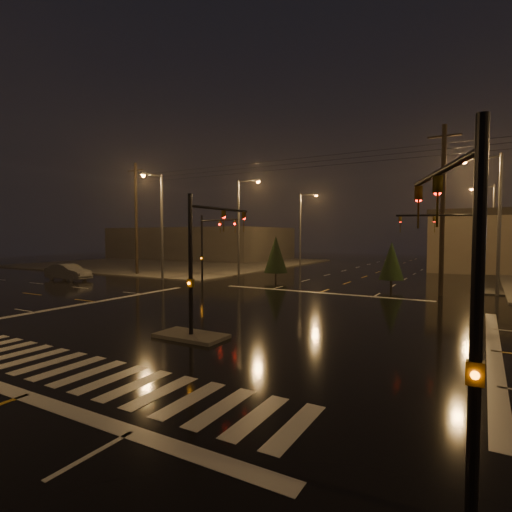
# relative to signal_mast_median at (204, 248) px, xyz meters

# --- Properties ---
(ground) EXTENTS (140.00, 140.00, 0.00)m
(ground) POSITION_rel_signal_mast_median_xyz_m (-0.00, 3.07, -3.75)
(ground) COLOR black
(ground) RESTS_ON ground
(sidewalk_nw) EXTENTS (36.00, 36.00, 0.12)m
(sidewalk_nw) POSITION_rel_signal_mast_median_xyz_m (-30.00, 33.07, -3.69)
(sidewalk_nw) COLOR #4A4742
(sidewalk_nw) RESTS_ON ground
(median_island) EXTENTS (3.00, 1.60, 0.15)m
(median_island) POSITION_rel_signal_mast_median_xyz_m (-0.00, -0.93, -3.68)
(median_island) COLOR #4A4742
(median_island) RESTS_ON ground
(crosswalk) EXTENTS (15.00, 2.60, 0.01)m
(crosswalk) POSITION_rel_signal_mast_median_xyz_m (-0.00, -5.93, -3.75)
(crosswalk) COLOR beige
(crosswalk) RESTS_ON ground
(stop_bar_near) EXTENTS (16.00, 0.50, 0.01)m
(stop_bar_near) POSITION_rel_signal_mast_median_xyz_m (-0.00, -7.93, -3.75)
(stop_bar_near) COLOR beige
(stop_bar_near) RESTS_ON ground
(stop_bar_far) EXTENTS (16.00, 0.50, 0.01)m
(stop_bar_far) POSITION_rel_signal_mast_median_xyz_m (-0.00, 14.07, -3.75)
(stop_bar_far) COLOR beige
(stop_bar_far) RESTS_ON ground
(commercial_block) EXTENTS (30.00, 18.00, 5.60)m
(commercial_block) POSITION_rel_signal_mast_median_xyz_m (-35.00, 45.07, -0.95)
(commercial_block) COLOR #3B3734
(commercial_block) RESTS_ON ground
(signal_mast_median) EXTENTS (0.25, 4.59, 6.00)m
(signal_mast_median) POSITION_rel_signal_mast_median_xyz_m (0.00, 0.00, 0.00)
(signal_mast_median) COLOR black
(signal_mast_median) RESTS_ON ground
(signal_mast_ne) EXTENTS (4.84, 1.86, 6.00)m
(signal_mast_ne) POSITION_rel_signal_mast_median_xyz_m (9.50, 13.21, 0.04)
(signal_mast_ne) COLOR black
(signal_mast_ne) RESTS_ON ground
(signal_mast_nw) EXTENTS (4.84, 1.86, 6.00)m
(signal_mast_nw) POSITION_rel_signal_mast_median_xyz_m (-9.50, 13.21, 0.04)
(signal_mast_nw) COLOR black
(signal_mast_nw) RESTS_ON ground
(signal_mast_se) EXTENTS (1.55, 3.87, 6.00)m
(signal_mast_se) POSITION_rel_signal_mast_median_xyz_m (10.23, -6.68, -0.04)
(signal_mast_se) COLOR black
(signal_mast_se) RESTS_ON ground
(streetlight_1) EXTENTS (2.77, 0.32, 10.00)m
(streetlight_1) POSITION_rel_signal_mast_median_xyz_m (-11.18, 21.07, 2.05)
(streetlight_1) COLOR #38383A
(streetlight_1) RESTS_ON ground
(streetlight_2) EXTENTS (2.77, 0.32, 10.00)m
(streetlight_2) POSITION_rel_signal_mast_median_xyz_m (-11.18, 37.07, 2.05)
(streetlight_2) COLOR #38383A
(streetlight_2) RESTS_ON ground
(streetlight_3) EXTENTS (2.77, 0.32, 10.00)m
(streetlight_3) POSITION_rel_signal_mast_median_xyz_m (11.18, 19.07, 2.05)
(streetlight_3) COLOR #38383A
(streetlight_3) RESTS_ON ground
(streetlight_4) EXTENTS (2.77, 0.32, 10.00)m
(streetlight_4) POSITION_rel_signal_mast_median_xyz_m (11.18, 39.07, 2.05)
(streetlight_4) COLOR #38383A
(streetlight_4) RESTS_ON ground
(streetlight_5) EXTENTS (0.32, 2.77, 10.00)m
(streetlight_5) POSITION_rel_signal_mast_median_xyz_m (-16.00, 14.26, 2.05)
(streetlight_5) COLOR #38383A
(streetlight_5) RESTS_ON ground
(utility_pole_0) EXTENTS (2.20, 0.32, 12.00)m
(utility_pole_0) POSITION_rel_signal_mast_median_xyz_m (-22.00, 17.07, 2.38)
(utility_pole_0) COLOR black
(utility_pole_0) RESTS_ON ground
(utility_pole_1) EXTENTS (2.20, 0.32, 12.00)m
(utility_pole_1) POSITION_rel_signal_mast_median_xyz_m (8.00, 17.07, 2.38)
(utility_pole_1) COLOR black
(utility_pole_1) RESTS_ON ground
(conifer_3) EXTENTS (2.24, 2.24, 4.20)m
(conifer_3) POSITION_rel_signal_mast_median_xyz_m (-6.70, 20.14, -1.30)
(conifer_3) COLOR black
(conifer_3) RESTS_ON ground
(conifer_4) EXTENTS (1.96, 1.96, 3.76)m
(conifer_4) POSITION_rel_signal_mast_median_xyz_m (4.15, 19.35, -1.52)
(conifer_4) COLOR black
(conifer_4) RESTS_ON ground
(car_crossing) EXTENTS (4.86, 1.97, 1.57)m
(car_crossing) POSITION_rel_signal_mast_median_xyz_m (-23.67, 10.02, -2.97)
(car_crossing) COLOR #4F5256
(car_crossing) RESTS_ON ground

